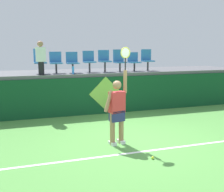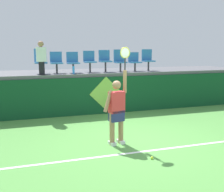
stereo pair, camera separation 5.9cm
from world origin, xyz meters
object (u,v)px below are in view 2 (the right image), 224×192
Objects in this scene: stadium_chair_4 at (105,60)px; spectator_0 at (41,57)px; stadium_chair_0 at (41,60)px; stadium_chair_5 at (120,60)px; tennis_player at (117,109)px; stadium_chair_7 at (148,59)px; water_bottle at (74,70)px; stadium_chair_6 at (134,61)px; tennis_ball at (152,158)px; stadium_chair_2 at (73,61)px; stadium_chair_3 at (90,60)px; stadium_chair_1 at (56,61)px.

stadium_chair_4 is 0.72× the size of spectator_0.
stadium_chair_0 reaches higher than stadium_chair_5.
stadium_chair_0 is 1.04× the size of stadium_chair_5.
tennis_player is 4.35m from stadium_chair_5.
spectator_0 is at bearing -90.00° from stadium_chair_0.
stadium_chair_5 is at bearing 179.83° from stadium_chair_7.
stadium_chair_6 reaches higher than water_bottle.
stadium_chair_5 is 0.99× the size of stadium_chair_7.
tennis_player is 3.55m from water_bottle.
water_bottle is 2.64m from stadium_chair_6.
stadium_chair_2 reaches higher than tennis_ball.
stadium_chair_7 reaches higher than tennis_ball.
stadium_chair_4 is (2.44, -0.01, -0.02)m from stadium_chair_0.
water_bottle is 0.34× the size of stadium_chair_3.
water_bottle is 3.23m from stadium_chair_7.
water_bottle is (-0.49, 3.44, 0.71)m from tennis_player.
stadium_chair_0 reaches higher than stadium_chair_2.
stadium_chair_3 is at bearing -179.87° from stadium_chair_7.
tennis_ball is at bearing -101.18° from stadium_chair_5.
stadium_chair_5 is 1.21m from stadium_chair_7.
stadium_chair_0 is (-2.04, 5.14, 1.96)m from tennis_ball.
tennis_player is at bearing -110.14° from stadium_chair_5.
stadium_chair_7 is at bearing -0.04° from stadium_chair_0.
stadium_chair_4 is 1.24m from stadium_chair_6.
stadium_chair_4 is 0.98× the size of stadium_chair_5.
stadium_chair_3 is at bearing -179.58° from stadium_chair_5.
tennis_player is 2.86× the size of stadium_chair_5.
tennis_ball is at bearing -68.34° from stadium_chair_0.
stadium_chair_6 is at bearing 11.32° from water_bottle.
stadium_chair_1 is 3.71m from stadium_chair_7.
stadium_chair_0 reaches higher than stadium_chair_6.
tennis_ball is at bearing -73.92° from stadium_chair_1.
stadium_chair_1 is 2.49m from stadium_chair_5.
stadium_chair_1 is (-1.48, 5.13, 1.91)m from tennis_ball.
stadium_chair_5 reaches higher than stadium_chair_6.
spectator_0 is (-1.60, 3.51, 1.19)m from tennis_player.
stadium_chair_3 is at bearing 86.82° from tennis_player.
tennis_player is 4.11m from stadium_chair_2.
stadium_chair_0 is 3.06m from stadium_chair_5.
stadium_chair_1 is 0.91× the size of stadium_chair_7.
stadium_chair_1 is at bearing 179.97° from stadium_chair_6.
water_bottle is 0.33× the size of stadium_chair_4.
stadium_chair_4 is 2.48m from spectator_0.
stadium_chair_0 is 0.56m from stadium_chair_1.
stadium_chair_3 reaches higher than stadium_chair_2.
stadium_chair_0 reaches higher than stadium_chair_4.
water_bottle is at bearing -25.39° from stadium_chair_0.
stadium_chair_4 is 0.97× the size of stadium_chair_7.
tennis_ball is 5.93m from stadium_chair_7.
water_bottle is at bearing -158.75° from stadium_chair_4.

